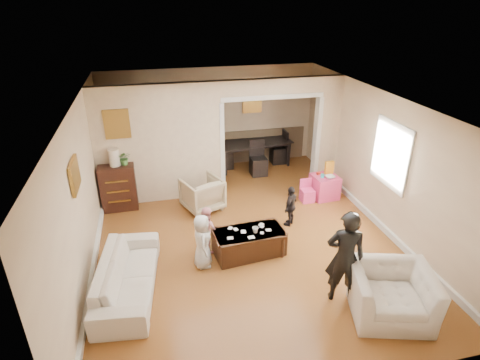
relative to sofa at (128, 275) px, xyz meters
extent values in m
plane|color=#A05F29|center=(2.12, 1.19, -0.30)|extent=(7.00, 7.00, 0.00)
cube|color=beige|center=(0.75, 2.99, 1.00)|extent=(2.75, 0.18, 2.60)
cube|color=beige|center=(4.60, 2.99, 1.00)|extent=(0.55, 0.18, 2.60)
cube|color=beige|center=(3.22, 2.99, 2.13)|extent=(2.22, 0.18, 0.35)
cube|color=white|center=(4.85, 0.79, 1.25)|extent=(0.03, 0.95, 1.10)
cube|color=brown|center=(-0.08, 2.89, 1.55)|extent=(0.45, 0.03, 0.55)
cube|color=brown|center=(-0.59, 0.59, 1.50)|extent=(0.03, 0.55, 0.40)
cube|color=brown|center=(3.22, 4.63, 1.40)|extent=(0.45, 0.03, 0.55)
imported|color=beige|center=(0.00, 0.00, 0.00)|extent=(1.04, 2.12, 0.59)
imported|color=tan|center=(1.51, 2.33, 0.06)|extent=(0.98, 1.00, 0.71)
imported|color=beige|center=(3.67, -1.37, 0.07)|extent=(1.35, 1.25, 0.73)
cube|color=#32180F|center=(-0.22, 2.77, 0.21)|extent=(0.73, 0.41, 1.01)
cylinder|color=beige|center=(-0.22, 2.77, 0.89)|extent=(0.22, 0.22, 0.36)
imported|color=#457534|center=(-0.02, 2.77, 0.86)|extent=(0.27, 0.23, 0.30)
cube|color=#352011|center=(2.08, 0.52, -0.07)|extent=(1.28, 0.74, 0.46)
imported|color=beige|center=(2.18, 0.47, 0.21)|extent=(0.12, 0.12, 0.10)
cube|color=#D53871|center=(4.30, 2.22, -0.03)|extent=(0.59, 0.59, 0.52)
cube|color=yellow|center=(4.42, 2.32, 0.38)|extent=(0.20, 0.09, 0.30)
cylinder|color=#27C6C6|center=(4.20, 2.17, 0.27)|extent=(0.08, 0.08, 0.08)
cube|color=red|center=(4.18, 2.34, 0.25)|extent=(0.10, 0.09, 0.05)
imported|color=silver|center=(4.35, 2.10, 0.25)|extent=(0.23, 0.23, 0.05)
imported|color=black|center=(3.17, 4.41, 0.05)|extent=(2.10, 1.33, 0.70)
imported|color=black|center=(3.14, -0.92, 0.47)|extent=(0.65, 0.53, 1.53)
imported|color=silver|center=(1.23, 0.37, 0.19)|extent=(0.34, 0.49, 0.97)
imported|color=pink|center=(1.38, 0.82, 0.14)|extent=(0.48, 0.52, 0.87)
imported|color=black|center=(3.13, 1.27, 0.13)|extent=(0.49, 0.51, 0.85)
cube|color=white|center=(1.86, 0.64, 0.16)|extent=(0.09, 0.10, 0.00)
cube|color=white|center=(2.35, 0.69, 0.16)|extent=(0.13, 0.13, 0.00)
cube|color=white|center=(1.71, 0.40, 0.16)|extent=(0.11, 0.09, 0.00)
cube|color=white|center=(2.07, 0.34, 0.16)|extent=(0.12, 0.10, 0.00)
cube|color=white|center=(2.34, 0.62, 0.16)|extent=(0.10, 0.10, 0.00)
cube|color=white|center=(1.98, 0.54, 0.16)|extent=(0.10, 0.11, 0.00)
cube|color=white|center=(2.28, 0.43, 0.16)|extent=(0.08, 0.09, 0.00)
cube|color=white|center=(2.42, 0.49, 0.16)|extent=(0.11, 0.09, 0.00)
cube|color=white|center=(1.78, 0.71, 0.16)|extent=(0.11, 0.11, 0.00)
camera|label=1|loc=(0.57, -5.08, 3.93)|focal=29.28mm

